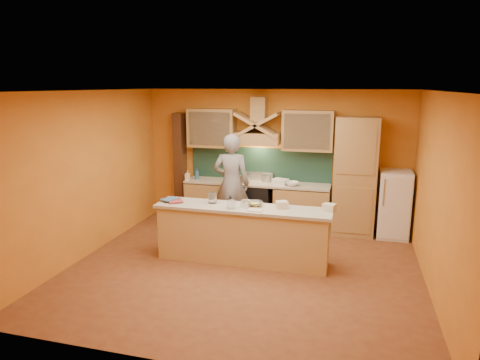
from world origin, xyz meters
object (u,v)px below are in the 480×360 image
(person, at_px, (231,184))
(kitchen_scale, at_px, (246,204))
(stove, at_px, (256,204))
(mixing_bowl, at_px, (255,204))
(fridge, at_px, (394,204))

(person, bearing_deg, kitchen_scale, 110.28)
(stove, bearing_deg, mixing_bowl, -78.07)
(stove, relative_size, mixing_bowl, 3.26)
(stove, relative_size, person, 0.46)
(person, relative_size, kitchen_scale, 16.00)
(stove, relative_size, fridge, 0.69)
(fridge, bearing_deg, kitchen_scale, -142.03)
(fridge, bearing_deg, stove, 180.00)
(person, xyz_separation_m, mixing_bowl, (0.77, -1.27, -0.01))
(stove, height_order, fridge, fridge)
(kitchen_scale, bearing_deg, mixing_bowl, 63.87)
(kitchen_scale, height_order, mixing_bowl, kitchen_scale)
(fridge, distance_m, kitchen_scale, 3.12)
(person, bearing_deg, stove, -131.53)
(fridge, relative_size, mixing_bowl, 4.70)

